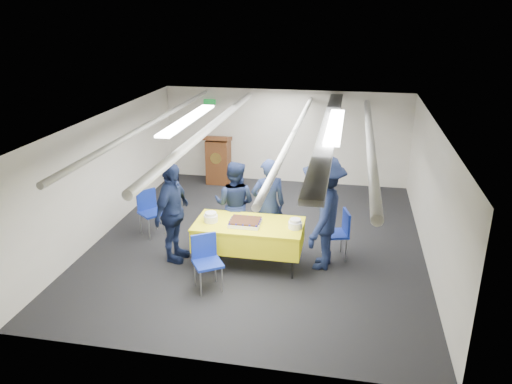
% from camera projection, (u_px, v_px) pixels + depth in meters
% --- Properties ---
extents(ground, '(7.00, 7.00, 0.00)m').
position_uv_depth(ground, '(259.00, 240.00, 9.47)').
color(ground, black).
rests_on(ground, ground).
extents(room_shell, '(6.00, 7.00, 2.30)m').
position_uv_depth(room_shell, '(268.00, 142.00, 9.19)').
color(room_shell, silver).
rests_on(room_shell, ground).
extents(serving_table, '(1.82, 0.93, 0.77)m').
position_uv_depth(serving_table, '(249.00, 235.00, 8.40)').
color(serving_table, black).
rests_on(serving_table, ground).
extents(sheet_cake, '(0.52, 0.41, 0.09)m').
position_uv_depth(sheet_cake, '(245.00, 222.00, 8.25)').
color(sheet_cake, white).
rests_on(sheet_cake, serving_table).
extents(plate_stack_left, '(0.24, 0.24, 0.16)m').
position_uv_depth(plate_stack_left, '(211.00, 217.00, 8.36)').
color(plate_stack_left, white).
rests_on(plate_stack_left, serving_table).
extents(plate_stack_right, '(0.23, 0.23, 0.16)m').
position_uv_depth(plate_stack_right, '(295.00, 224.00, 8.11)').
color(plate_stack_right, white).
rests_on(plate_stack_right, serving_table).
extents(podium, '(0.62, 0.53, 1.25)m').
position_uv_depth(podium, '(218.00, 159.00, 12.33)').
color(podium, brown).
rests_on(podium, ground).
extents(chair_near, '(0.58, 0.58, 0.87)m').
position_uv_depth(chair_near, '(206.00, 256.00, 7.73)').
color(chair_near, gray).
rests_on(chair_near, ground).
extents(chair_right, '(0.52, 0.52, 0.87)m').
position_uv_depth(chair_right, '(340.00, 229.00, 8.66)').
color(chair_right, gray).
rests_on(chair_right, ground).
extents(chair_left, '(0.59, 0.59, 0.87)m').
position_uv_depth(chair_left, '(150.00, 208.00, 9.59)').
color(chair_left, gray).
rests_on(chair_left, ground).
extents(sailor_a, '(0.74, 0.63, 1.72)m').
position_uv_depth(sailor_a, '(268.00, 205.00, 8.82)').
color(sailor_a, black).
rests_on(sailor_a, ground).
extents(sailor_b, '(0.84, 0.69, 1.61)m').
position_uv_depth(sailor_b, '(235.00, 204.00, 9.02)').
color(sailor_b, black).
rests_on(sailor_b, ground).
extents(sailor_c, '(0.58, 1.08, 1.75)m').
position_uv_depth(sailor_c, '(172.00, 213.00, 8.46)').
color(sailor_c, black).
rests_on(sailor_c, ground).
extents(sailor_d, '(0.90, 1.35, 1.95)m').
position_uv_depth(sailor_d, '(323.00, 213.00, 8.21)').
color(sailor_d, black).
rests_on(sailor_d, ground).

